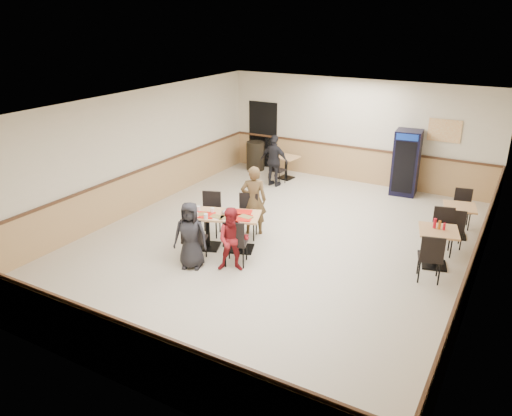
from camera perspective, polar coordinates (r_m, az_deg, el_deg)
The scene contains 20 objects.
ground at distance 10.98m, azimuth 2.43°, elevation -4.06°, with size 10.00×10.00×0.00m, color beige.
room_shell at distance 12.42m, azimuth 15.25°, elevation 1.17°, with size 10.00×10.00×10.00m.
main_table at distance 10.55m, azimuth -3.62°, elevation -2.05°, with size 1.65×1.21×0.79m.
main_chairs at distance 10.57m, azimuth -3.90°, elevation -2.16°, with size 1.83×2.08×1.00m.
diner_woman_left at distance 9.80m, azimuth -7.50°, elevation -3.12°, with size 0.67×0.43×1.36m, color black.
diner_woman_right at distance 9.62m, azimuth -2.64°, elevation -3.66°, with size 0.63×0.49×1.30m, color maroon.
diner_man_opposite at distance 11.18m, azimuth -0.27°, elevation 0.88°, with size 0.58×0.38×1.59m, color brown.
lone_diner at distance 14.36m, azimuth 2.12°, elevation 5.41°, with size 0.88×0.37×1.50m, color black.
tabletop_clutter at distance 10.37m, azimuth -3.81°, elevation -0.74°, with size 1.32×0.99×0.12m.
side_table_near at distance 10.44m, azimuth 19.99°, elevation -3.68°, with size 0.89×0.89×0.78m.
side_table_near_chair_south at distance 9.89m, azimuth 19.29°, elevation -5.19°, with size 0.46×0.46×0.99m, color black, non-canonical shape.
side_table_near_chair_north at distance 11.03m, azimuth 20.58°, elevation -2.56°, with size 0.46×0.46×0.99m, color black, non-canonical shape.
side_table_far at distance 12.00m, azimuth 22.12°, elevation -0.88°, with size 0.82×0.82×0.73m.
side_table_far_chair_south at distance 11.47m, azimuth 21.66°, elevation -1.97°, with size 0.43×0.43×0.93m, color black, non-canonical shape.
side_table_far_chair_north at distance 12.56m, azimuth 22.51°, elevation -0.09°, with size 0.43×0.43×0.93m, color black, non-canonical shape.
condiment_caddy at distance 10.36m, azimuth 20.12°, elevation -1.78°, with size 0.23×0.06×0.20m.
back_table at distance 15.11m, azimuth 3.47°, elevation 5.04°, with size 0.72×0.72×0.68m.
back_table_chair_lone at distance 14.65m, azimuth 2.52°, elevation 4.44°, with size 0.40×0.40×0.87m, color black, non-canonical shape.
pepsi_cooler at distance 14.26m, azimuth 16.77°, elevation 4.99°, with size 0.74×0.74×1.79m.
trash_bin at distance 15.98m, azimuth -0.06°, elevation 5.98°, with size 0.57×0.57×0.90m, color black.
Camera 1 is at (4.46, -8.83, 4.75)m, focal length 35.00 mm.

